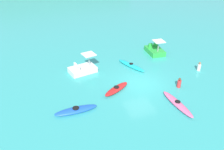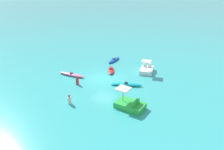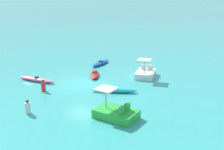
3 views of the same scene
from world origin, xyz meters
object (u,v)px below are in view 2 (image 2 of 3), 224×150
(kayak_cyan, at_px, (126,84))
(kayak_red, at_px, (111,70))
(kayak_pink, at_px, (71,75))
(pedal_boat_white, at_px, (147,70))
(person_near_shore, at_px, (77,81))
(person_by_kayaks, at_px, (69,100))
(pedal_boat_green, at_px, (130,104))
(kayak_blue, at_px, (114,60))

(kayak_cyan, bearing_deg, kayak_red, -130.58)
(kayak_pink, xyz_separation_m, pedal_boat_white, (-5.19, 7.42, 0.17))
(kayak_cyan, bearing_deg, person_near_shore, -65.44)
(kayak_pink, relative_size, person_near_shore, 3.97)
(pedal_boat_white, relative_size, person_by_kayaks, 3.00)
(kayak_cyan, relative_size, pedal_boat_green, 1.30)
(kayak_red, xyz_separation_m, pedal_boat_white, (-1.75, 4.00, 0.17))
(pedal_boat_green, bearing_deg, person_near_shore, -103.53)
(kayak_blue, relative_size, person_near_shore, 3.46)
(kayak_cyan, relative_size, kayak_blue, 1.09)
(kayak_blue, bearing_deg, pedal_boat_white, 70.67)
(kayak_blue, bearing_deg, kayak_pink, -14.99)
(kayak_pink, bearing_deg, kayak_red, 135.16)
(kayak_blue, relative_size, person_by_kayaks, 3.46)
(pedal_boat_white, height_order, pedal_boat_green, same)
(kayak_red, distance_m, person_by_kayaks, 8.47)
(pedal_boat_white, bearing_deg, kayak_cyan, -8.09)
(kayak_blue, distance_m, person_by_kayaks, 12.30)
(kayak_blue, bearing_deg, kayak_red, 22.34)
(kayak_red, xyz_separation_m, pedal_boat_green, (6.63, 5.37, 0.17))
(kayak_pink, xyz_separation_m, kayak_cyan, (-0.58, 6.76, -0.00))
(person_near_shore, bearing_deg, kayak_cyan, 114.56)
(kayak_cyan, bearing_deg, pedal_boat_white, 171.91)
(pedal_boat_green, bearing_deg, kayak_red, -140.99)
(pedal_boat_green, bearing_deg, kayak_pink, -109.92)
(person_by_kayaks, bearing_deg, kayak_red, -177.15)
(person_near_shore, bearing_deg, person_by_kayaks, 27.22)
(person_near_shore, relative_size, person_by_kayaks, 1.00)
(kayak_blue, bearing_deg, pedal_boat_green, 33.72)
(kayak_pink, height_order, kayak_red, same)
(pedal_boat_green, distance_m, person_by_kayaks, 5.28)
(kayak_pink, distance_m, pedal_boat_green, 9.35)
(kayak_red, xyz_separation_m, person_by_kayaks, (8.46, 0.42, 0.22))
(kayak_red, bearing_deg, person_by_kayaks, 2.85)
(pedal_boat_white, bearing_deg, kayak_pink, -55.01)
(kayak_red, bearing_deg, pedal_boat_white, 113.67)
(kayak_blue, xyz_separation_m, person_by_kayaks, (12.15, 1.94, 0.22))
(pedal_boat_green, bearing_deg, pedal_boat_white, -170.71)
(kayak_blue, bearing_deg, kayak_cyan, 36.56)
(kayak_cyan, xyz_separation_m, pedal_boat_white, (-4.61, 0.66, 0.17))
(person_near_shore, xyz_separation_m, person_by_kayaks, (3.45, 1.78, 0.00))
(pedal_boat_green, distance_m, person_near_shore, 6.91)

